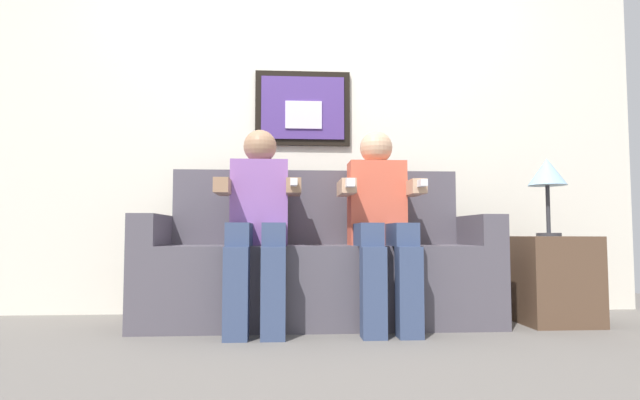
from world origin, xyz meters
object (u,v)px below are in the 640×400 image
Objects in this scene: person_on_left at (258,217)px; side_table_right at (553,280)px; table_lamp at (547,176)px; person_on_right at (380,217)px; couch at (318,269)px.

person_on_left is 1.72m from side_table_right.
table_lamp reaches higher than side_table_right.
person_on_left is at bearing -176.47° from table_lamp.
person_on_left is 2.41× the size of table_lamp.
person_on_right reaches higher than side_table_right.
person_on_right is 2.22× the size of side_table_right.
person_on_left is 0.67m from person_on_right.
table_lamp reaches higher than couch.
table_lamp is at bearing 5.87° from person_on_right.
couch is 1.80× the size of person_on_left.
couch is 1.46m from table_lamp.
couch reaches higher than side_table_right.
table_lamp is (1.69, 0.10, 0.25)m from person_on_left.
table_lamp is at bearing 85.74° from side_table_right.
side_table_right is (1.35, -0.11, -0.06)m from couch.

